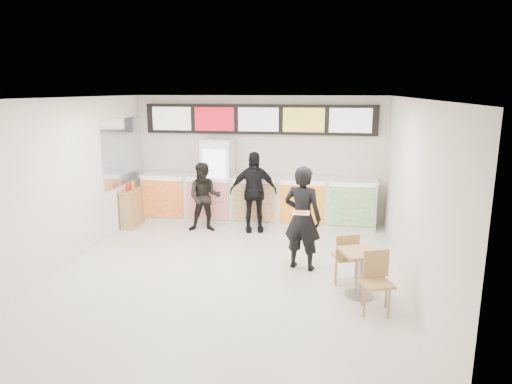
% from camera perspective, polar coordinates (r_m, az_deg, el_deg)
% --- Properties ---
extents(floor, '(7.00, 7.00, 0.00)m').
position_cam_1_polar(floor, '(8.12, -3.57, -10.05)').
color(floor, beige).
rests_on(floor, ground).
extents(ceiling, '(7.00, 7.00, 0.00)m').
position_cam_1_polar(ceiling, '(7.49, -3.89, 11.63)').
color(ceiling, white).
rests_on(ceiling, wall_back).
extents(wall_back, '(6.00, 0.00, 6.00)m').
position_cam_1_polar(wall_back, '(11.05, 0.40, 4.18)').
color(wall_back, silver).
rests_on(wall_back, floor).
extents(wall_left, '(0.00, 7.00, 7.00)m').
position_cam_1_polar(wall_left, '(8.83, -23.04, 1.00)').
color(wall_left, silver).
rests_on(wall_left, floor).
extents(wall_right, '(0.00, 7.00, 7.00)m').
position_cam_1_polar(wall_right, '(7.58, 18.95, -0.47)').
color(wall_right, silver).
rests_on(wall_right, floor).
extents(service_counter, '(5.56, 0.77, 1.14)m').
position_cam_1_polar(service_counter, '(10.83, 0.06, -1.00)').
color(service_counter, silver).
rests_on(service_counter, floor).
extents(menu_board, '(5.50, 0.14, 0.70)m').
position_cam_1_polar(menu_board, '(10.86, 0.34, 9.07)').
color(menu_board, black).
rests_on(menu_board, wall_back).
extents(drinks_fridge, '(0.70, 0.67, 2.00)m').
position_cam_1_polar(drinks_fridge, '(10.94, -4.77, 1.40)').
color(drinks_fridge, white).
rests_on(drinks_fridge, floor).
extents(mirror_panel, '(0.01, 2.00, 1.50)m').
position_cam_1_polar(mirror_panel, '(10.90, -16.26, 4.89)').
color(mirror_panel, '#B2B7BF').
rests_on(mirror_panel, wall_left).
extents(customer_main, '(0.78, 0.62, 1.86)m').
position_cam_1_polar(customer_main, '(8.05, 5.82, -3.26)').
color(customer_main, black).
rests_on(customer_main, floor).
extents(customer_left, '(0.84, 0.71, 1.56)m').
position_cam_1_polar(customer_left, '(10.26, -6.45, -0.66)').
color(customer_left, black).
rests_on(customer_left, floor).
extents(customer_mid, '(1.13, 0.68, 1.81)m').
position_cam_1_polar(customer_mid, '(10.18, -0.33, 0.03)').
color(customer_mid, black).
rests_on(customer_mid, floor).
extents(pizza_slice, '(0.36, 0.36, 0.02)m').
position_cam_1_polar(pizza_slice, '(7.55, 5.63, -2.55)').
color(pizza_slice, beige).
rests_on(pizza_slice, customer_main).
extents(cafe_table, '(0.92, 1.55, 0.88)m').
position_cam_1_polar(cafe_table, '(7.25, 12.95, -8.86)').
color(cafe_table, tan).
rests_on(cafe_table, floor).
extents(condiment_ledge, '(0.32, 0.78, 1.04)m').
position_cam_1_polar(condiment_ledge, '(11.02, -15.20, -1.89)').
color(condiment_ledge, tan).
rests_on(condiment_ledge, floor).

